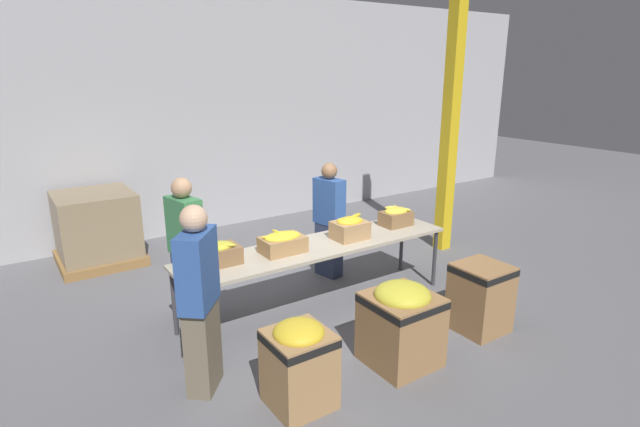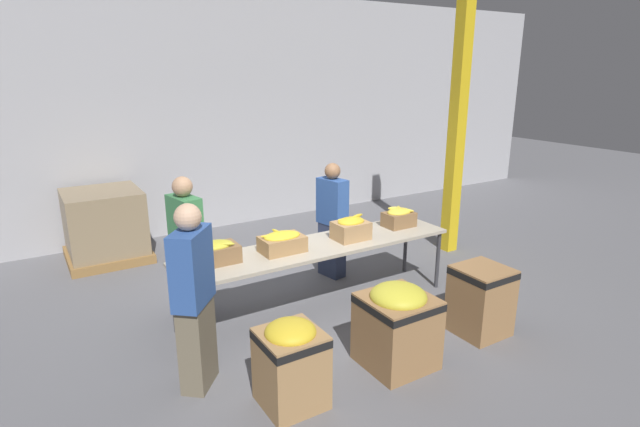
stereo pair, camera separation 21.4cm
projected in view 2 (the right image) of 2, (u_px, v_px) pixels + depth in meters
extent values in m
plane|color=slate|center=(318.00, 307.00, 5.99)|extent=(30.00, 30.00, 0.00)
cube|color=#A8A8AD|center=(205.00, 115.00, 8.45)|extent=(16.00, 0.08, 4.00)
cube|color=#B2A893|center=(318.00, 246.00, 5.77)|extent=(3.35, 0.75, 0.04)
cylinder|color=#38383D|center=(192.00, 325.00, 4.81)|extent=(0.05, 0.05, 0.76)
cylinder|color=#38383D|center=(438.00, 260.00, 6.43)|extent=(0.05, 0.05, 0.76)
cylinder|color=#38383D|center=(174.00, 300.00, 5.33)|extent=(0.05, 0.05, 0.76)
cylinder|color=#38383D|center=(405.00, 246.00, 6.95)|extent=(0.05, 0.05, 0.76)
cube|color=olive|center=(215.00, 254.00, 5.20)|extent=(0.49, 0.31, 0.19)
ellipsoid|color=gold|center=(214.00, 245.00, 5.17)|extent=(0.39, 0.26, 0.09)
ellipsoid|color=gold|center=(208.00, 241.00, 5.20)|extent=(0.14, 0.19, 0.04)
ellipsoid|color=gold|center=(226.00, 244.00, 5.15)|extent=(0.18, 0.12, 0.05)
cube|color=#A37A4C|center=(282.00, 244.00, 5.52)|extent=(0.48, 0.32, 0.18)
ellipsoid|color=yellow|center=(282.00, 236.00, 5.50)|extent=(0.43, 0.28, 0.09)
ellipsoid|color=yellow|center=(287.00, 233.00, 5.52)|extent=(0.17, 0.06, 0.04)
ellipsoid|color=yellow|center=(270.00, 236.00, 5.43)|extent=(0.21, 0.12, 0.04)
ellipsoid|color=yellow|center=(277.00, 232.00, 5.53)|extent=(0.06, 0.19, 0.05)
cube|color=tan|center=(351.00, 230.00, 5.93)|extent=(0.41, 0.31, 0.21)
ellipsoid|color=gold|center=(351.00, 221.00, 5.90)|extent=(0.34, 0.25, 0.10)
ellipsoid|color=gold|center=(345.00, 219.00, 5.89)|extent=(0.19, 0.10, 0.05)
ellipsoid|color=gold|center=(357.00, 216.00, 5.95)|extent=(0.22, 0.12, 0.06)
cube|color=olive|center=(399.00, 219.00, 6.41)|extent=(0.39, 0.27, 0.19)
ellipsoid|color=yellow|center=(399.00, 212.00, 6.38)|extent=(0.33, 0.24, 0.10)
ellipsoid|color=yellow|center=(398.00, 208.00, 6.40)|extent=(0.18, 0.19, 0.05)
ellipsoid|color=yellow|center=(408.00, 210.00, 6.37)|extent=(0.14, 0.17, 0.05)
ellipsoid|color=yellow|center=(395.00, 208.00, 6.42)|extent=(0.18, 0.13, 0.05)
cube|color=#6B604C|center=(198.00, 345.00, 4.42)|extent=(0.41, 0.43, 0.81)
cube|color=#2D5199|center=(192.00, 268.00, 4.21)|extent=(0.47, 0.50, 0.67)
sphere|color=#DBAD89|center=(188.00, 217.00, 4.09)|extent=(0.23, 0.23, 0.23)
cube|color=#2D3856|center=(332.00, 250.00, 6.82)|extent=(0.26, 0.39, 0.75)
cube|color=#2D5199|center=(332.00, 202.00, 6.63)|extent=(0.29, 0.45, 0.62)
sphere|color=#896042|center=(333.00, 171.00, 6.51)|extent=(0.21, 0.21, 0.21)
cube|color=#2D3856|center=(190.00, 284.00, 5.68)|extent=(0.27, 0.41, 0.78)
cube|color=#387A47|center=(185.00, 225.00, 5.48)|extent=(0.30, 0.48, 0.64)
sphere|color=tan|center=(182.00, 187.00, 5.36)|extent=(0.22, 0.22, 0.22)
cube|color=#A37A4C|center=(291.00, 369.00, 4.18)|extent=(0.50, 0.50, 0.67)
cube|color=black|center=(291.00, 339.00, 4.10)|extent=(0.51, 0.51, 0.07)
ellipsoid|color=gold|center=(290.00, 332.00, 4.08)|extent=(0.43, 0.43, 0.18)
cube|color=olive|center=(397.00, 331.00, 4.75)|extent=(0.63, 0.63, 0.70)
cube|color=black|center=(398.00, 303.00, 4.67)|extent=(0.63, 0.63, 0.07)
ellipsoid|color=gold|center=(398.00, 296.00, 4.65)|extent=(0.54, 0.54, 0.22)
cube|color=olive|center=(481.00, 300.00, 5.33)|extent=(0.52, 0.52, 0.74)
cube|color=black|center=(483.00, 273.00, 5.24)|extent=(0.53, 0.53, 0.07)
cube|color=gold|center=(457.00, 122.00, 7.34)|extent=(0.19, 0.19, 4.00)
cube|color=olive|center=(109.00, 255.00, 7.49)|extent=(1.14, 1.14, 0.13)
cube|color=#897556|center=(104.00, 221.00, 7.35)|extent=(1.05, 1.05, 0.92)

